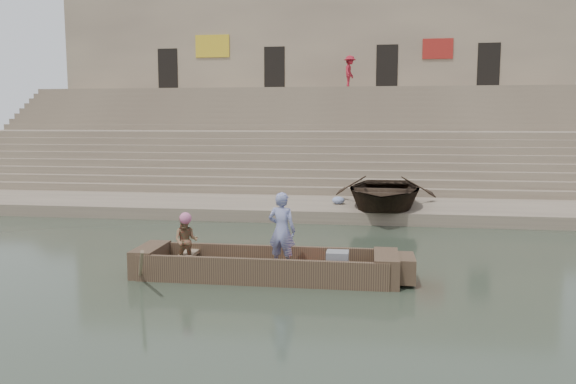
% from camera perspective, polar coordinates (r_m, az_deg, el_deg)
% --- Properties ---
extents(ground, '(120.00, 120.00, 0.00)m').
position_cam_1_polar(ground, '(13.09, -10.09, -7.66)').
color(ground, '#283326').
rests_on(ground, ground).
extents(lower_landing, '(32.00, 4.00, 0.40)m').
position_cam_1_polar(lower_landing, '(20.64, -3.17, -1.51)').
color(lower_landing, gray).
rests_on(lower_landing, ground).
extents(mid_landing, '(32.00, 3.00, 2.80)m').
position_cam_1_polar(mid_landing, '(27.86, -0.16, 3.26)').
color(mid_landing, gray).
rests_on(mid_landing, ground).
extents(upper_landing, '(32.00, 3.00, 5.20)m').
position_cam_1_polar(upper_landing, '(34.74, 1.51, 6.03)').
color(upper_landing, gray).
rests_on(upper_landing, ground).
extents(ghat_steps, '(32.00, 11.00, 5.20)m').
position_cam_1_polar(ghat_steps, '(29.50, 0.31, 4.26)').
color(ghat_steps, gray).
rests_on(ghat_steps, ground).
extents(building_wall, '(32.00, 5.07, 11.20)m').
position_cam_1_polar(building_wall, '(38.77, 2.22, 10.60)').
color(building_wall, tan).
rests_on(building_wall, ground).
extents(main_rowboat, '(5.00, 1.30, 0.22)m').
position_cam_1_polar(main_rowboat, '(12.24, -2.34, -8.07)').
color(main_rowboat, brown).
rests_on(main_rowboat, ground).
extents(rowboat_trim, '(6.04, 2.63, 1.76)m').
position_cam_1_polar(rowboat_trim, '(12.15, -1.38, -7.23)').
color(rowboat_trim, brown).
rests_on(rowboat_trim, ground).
extents(standing_man, '(0.67, 0.51, 1.63)m').
position_cam_1_polar(standing_man, '(11.95, -0.62, -3.88)').
color(standing_man, navy).
rests_on(standing_man, main_rowboat).
extents(rowing_man, '(0.57, 0.46, 1.09)m').
position_cam_1_polar(rowing_man, '(12.43, -10.20, -4.83)').
color(rowing_man, '#25713F').
rests_on(rowing_man, main_rowboat).
extents(television, '(0.46, 0.42, 0.40)m').
position_cam_1_polar(television, '(11.98, 4.93, -6.89)').
color(television, slate).
rests_on(television, main_rowboat).
extents(beached_rowboat, '(3.99, 5.35, 1.06)m').
position_cam_1_polar(beached_rowboat, '(19.58, 9.54, 0.08)').
color(beached_rowboat, '#2D2116').
rests_on(beached_rowboat, lower_landing).
extents(pedestrian, '(0.87, 1.30, 1.87)m').
position_cam_1_polar(pedestrian, '(34.21, 6.22, 11.90)').
color(pedestrian, maroon).
rests_on(pedestrian, upper_landing).
extents(cloth_bundles, '(14.15, 0.58, 0.26)m').
position_cam_1_polar(cloth_bundles, '(21.58, -13.41, -0.43)').
color(cloth_bundles, '#3F5999').
rests_on(cloth_bundles, lower_landing).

